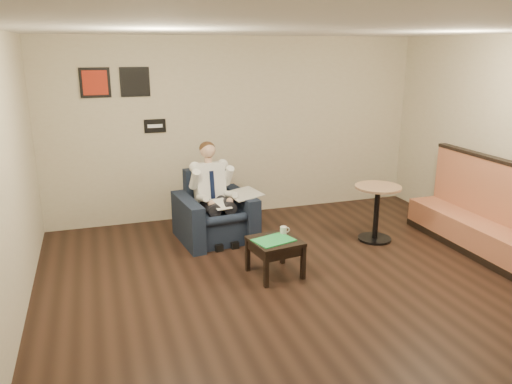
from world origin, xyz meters
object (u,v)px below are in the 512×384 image
object	(u,v)px
armchair	(215,207)
green_folder	(274,240)
coffee_mug	(283,230)
banquette	(482,207)
seated_man	(218,197)
smartphone	(272,234)
side_table	(275,257)
cafe_table	(376,213)

from	to	relation	value
armchair	green_folder	bearing A→B (deg)	-81.59
coffee_mug	banquette	xyz separation A→B (m)	(2.69, -0.29, 0.11)
seated_man	smartphone	xyz separation A→B (m)	(0.41, -1.07, -0.20)
side_table	coffee_mug	world-z (taller)	coffee_mug
coffee_mug	green_folder	bearing A→B (deg)	-138.15
seated_man	cafe_table	bearing A→B (deg)	-22.71
armchair	smartphone	xyz separation A→B (m)	(0.42, -1.19, -0.02)
side_table	green_folder	world-z (taller)	green_folder
side_table	smartphone	world-z (taller)	smartphone
armchair	coffee_mug	bearing A→B (deg)	-71.91
armchair	banquette	bearing A→B (deg)	-31.47
seated_man	green_folder	size ratio (longest dim) A/B	2.91
seated_man	banquette	world-z (taller)	seated_man
armchair	green_folder	size ratio (longest dim) A/B	2.19
cafe_table	green_folder	bearing A→B (deg)	-160.03
coffee_mug	seated_man	bearing A→B (deg)	116.52
green_folder	seated_man	bearing A→B (deg)	105.81
smartphone	cafe_table	distance (m)	1.78
banquette	armchair	bearing A→B (deg)	155.13
green_folder	banquette	xyz separation A→B (m)	(2.88, -0.12, 0.15)
seated_man	banquette	distance (m)	3.51
seated_man	cafe_table	size ratio (longest dim) A/B	1.65
side_table	smartphone	xyz separation A→B (m)	(0.03, 0.17, 0.23)
side_table	cafe_table	xyz separation A→B (m)	(1.74, 0.62, 0.17)
armchair	seated_man	distance (m)	0.22
armchair	cafe_table	xyz separation A→B (m)	(2.14, -0.74, -0.08)
armchair	seated_man	bearing A→B (deg)	-90.00
seated_man	banquette	xyz separation A→B (m)	(3.23, -1.38, -0.05)
seated_man	coffee_mug	world-z (taller)	seated_man
coffee_mug	cafe_table	distance (m)	1.66
seated_man	green_folder	distance (m)	1.32
seated_man	green_folder	xyz separation A→B (m)	(0.36, -1.26, -0.20)
smartphone	coffee_mug	bearing A→B (deg)	-7.10
seated_man	cafe_table	xyz separation A→B (m)	(2.13, -0.61, -0.26)
seated_man	coffee_mug	distance (m)	1.23
side_table	banquette	world-z (taller)	banquette
side_table	seated_man	bearing A→B (deg)	107.24
armchair	banquette	distance (m)	3.58
seated_man	side_table	size ratio (longest dim) A/B	2.38
smartphone	banquette	size ratio (longest dim) A/B	0.06
smartphone	cafe_table	bearing A→B (deg)	16.66
green_folder	banquette	bearing A→B (deg)	-2.46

